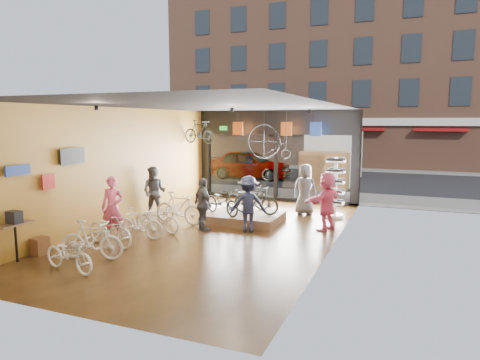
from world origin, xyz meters
The scene contains 36 objects.
ground_plane centered at (0.00, 0.00, -0.02)m, with size 7.00×12.00×0.04m, color black.
ceiling centered at (0.00, 0.00, 3.82)m, with size 7.00×12.00×0.04m, color black.
wall_left centered at (-3.52, 0.00, 1.90)m, with size 0.04×12.00×3.80m, color olive.
wall_right centered at (3.52, 0.00, 1.90)m, with size 0.04×12.00×3.80m, color beige.
wall_back centered at (0.00, -6.02, 1.90)m, with size 7.00×0.04×3.80m, color beige.
storefront centered at (0.00, 6.00, 1.90)m, with size 7.00×0.26×3.80m, color black, non-canonical shape.
exit_sign centered at (-2.40, 5.88, 3.05)m, with size 0.35×0.06×0.18m, color #198C26.
street_road centered at (0.00, 15.00, -0.01)m, with size 30.00×18.00×0.02m, color black.
sidewalk_near centered at (0.00, 7.20, 0.06)m, with size 30.00×2.40×0.12m, color slate.
sidewalk_far centered at (0.00, 19.00, 0.06)m, with size 30.00×2.00×0.12m, color slate.
opposite_building centered at (0.00, 21.50, 7.00)m, with size 26.00×5.00×14.00m, color brown.
street_car centered at (-3.50, 12.00, 0.84)m, with size 1.98×4.92×1.67m, color gray.
box_truck centered at (1.51, 11.00, 1.38)m, with size 2.33×6.99×2.76m, color silver, non-canonical shape.
floor_bike_0 centered at (-1.67, -4.28, 0.41)m, with size 0.54×1.54×0.81m, color beige.
floor_bike_1 centered at (-1.78, -3.41, 0.49)m, with size 0.46×1.63×0.98m, color beige.
floor_bike_2 centered at (-2.12, -2.31, 0.46)m, with size 0.61×1.74×0.91m, color beige.
floor_bike_3 centered at (-1.80, -1.42, 0.45)m, with size 0.43×1.51×0.91m, color beige.
floor_bike_4 centered at (-1.72, -0.60, 0.43)m, with size 0.57×1.63×0.86m, color beige.
floor_bike_5 centered at (-1.63, 0.54, 0.53)m, with size 0.50×1.78×1.07m, color beige.
display_platform centered at (0.27, 1.59, 0.15)m, with size 2.40×1.80×0.30m, color #4E3821.
display_bike_left centered at (-0.36, 1.16, 0.74)m, with size 0.58×1.67×0.88m, color black.
display_bike_mid centered at (0.65, 1.65, 0.78)m, with size 0.45×1.60×0.96m, color black.
display_bike_right centered at (0.12, 2.27, 0.71)m, with size 0.55×1.57×0.83m, color black.
customer_0 centered at (-2.50, -1.68, 0.91)m, with size 0.66×0.43×1.81m, color #CC4C72.
customer_1 centered at (-2.96, 1.15, 0.90)m, with size 0.87×0.68×1.79m, color #3F3F44.
customer_2 centered at (-0.50, 0.08, 0.82)m, with size 0.96×0.40×1.64m, color #3F3F44.
customer_3 centered at (0.82, 0.49, 0.86)m, with size 1.11×0.64×1.72m, color #161C33.
customer_4 centered at (1.87, 3.49, 0.92)m, with size 0.90×0.58×1.84m, color #3F3F44.
customer_5 centered at (3.00, 1.58, 0.91)m, with size 1.69×0.54×1.82m, color #CC4C72.
sunglasses_rack centered at (2.95, 3.44, 1.06)m, with size 0.62×0.51×2.12m, color white, non-canonical shape.
wall_merch centered at (-3.38, -3.50, 1.30)m, with size 0.40×2.40×2.60m, color navy, non-canonical shape.
penny_farthing centered at (0.11, 4.89, 2.50)m, with size 1.74×0.06×1.39m, color black, non-canonical shape.
hung_bike centered at (-2.73, 4.20, 2.93)m, with size 0.45×1.58×0.95m, color black.
jersey_left centered at (-1.44, 5.20, 3.05)m, with size 0.45×0.03×0.55m, color #CC5919.
jersey_mid centered at (0.66, 5.20, 3.05)m, with size 0.45×0.03×0.55m, color #CC5919.
jersey_right centered at (1.84, 5.20, 3.05)m, with size 0.45×0.03×0.55m, color #1E3F99.
Camera 1 is at (5.36, -11.45, 3.37)m, focal length 32.00 mm.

